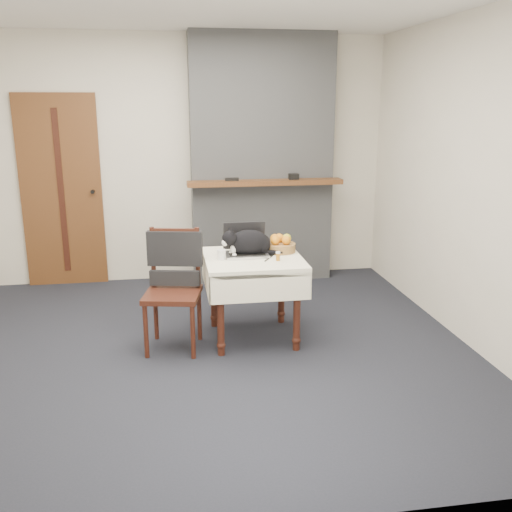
{
  "coord_description": "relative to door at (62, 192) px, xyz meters",
  "views": [
    {
      "loc": [
        -0.13,
        -4.19,
        1.92
      ],
      "look_at": [
        0.57,
        0.15,
        0.72
      ],
      "focal_mm": 40.0,
      "sensor_mm": 36.0,
      "label": 1
    }
  ],
  "objects": [
    {
      "name": "side_table",
      "position": [
        1.75,
        -1.78,
        -0.41
      ],
      "size": [
        0.78,
        0.78,
        0.7
      ],
      "color": "#371B0F",
      "rests_on": "ground"
    },
    {
      "name": "pill_bottle",
      "position": [
        1.93,
        -1.92,
        -0.26
      ],
      "size": [
        0.04,
        0.04,
        0.07
      ],
      "color": "#A06113",
      "rests_on": "side_table"
    },
    {
      "name": "cat",
      "position": [
        1.73,
        -1.72,
        -0.2
      ],
      "size": [
        0.51,
        0.26,
        0.24
      ],
      "rotation": [
        0.0,
        0.0,
        0.22
      ],
      "color": "black",
      "rests_on": "side_table"
    },
    {
      "name": "chair",
      "position": [
        1.11,
        -1.8,
        -0.39
      ],
      "size": [
        0.5,
        0.5,
        0.95
      ],
      "rotation": [
        0.0,
        0.0,
        -0.2
      ],
      "color": "#371B0F",
      "rests_on": "ground"
    },
    {
      "name": "chimney",
      "position": [
        2.1,
        -0.13,
        0.3
      ],
      "size": [
        1.62,
        0.48,
        2.6
      ],
      "color": "gray",
      "rests_on": "ground"
    },
    {
      "name": "ground",
      "position": [
        1.2,
        -1.97,
        -1.0
      ],
      "size": [
        4.5,
        4.5,
        0.0
      ],
      "primitive_type": "plane",
      "color": "black",
      "rests_on": "ground"
    },
    {
      "name": "room_shell",
      "position": [
        1.2,
        -1.51,
        0.76
      ],
      "size": [
        4.52,
        4.01,
        2.61
      ],
      "color": "beige",
      "rests_on": "ground"
    },
    {
      "name": "fruit_basket",
      "position": [
        2.0,
        -1.65,
        -0.24
      ],
      "size": [
        0.25,
        0.25,
        0.14
      ],
      "color": "olive",
      "rests_on": "side_table"
    },
    {
      "name": "laptop",
      "position": [
        1.7,
        -1.68,
        -0.24
      ],
      "size": [
        0.35,
        0.3,
        0.26
      ],
      "rotation": [
        0.0,
        0.0,
        0.0
      ],
      "color": "#B7B7BC",
      "rests_on": "side_table"
    },
    {
      "name": "desk_clutter",
      "position": [
        1.9,
        -1.77,
        -0.3
      ],
      "size": [
        0.12,
        0.12,
        0.01
      ],
      "primitive_type": "cube",
      "rotation": [
        0.0,
        0.0,
        0.76
      ],
      "color": "black",
      "rests_on": "side_table"
    },
    {
      "name": "door",
      "position": [
        0.0,
        0.0,
        0.0
      ],
      "size": [
        0.82,
        0.1,
        2.0
      ],
      "color": "brown",
      "rests_on": "ground"
    },
    {
      "name": "cream_jar",
      "position": [
        1.49,
        -1.81,
        -0.26
      ],
      "size": [
        0.07,
        0.07,
        0.08
      ],
      "primitive_type": "cylinder",
      "color": "silver",
      "rests_on": "side_table"
    }
  ]
}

